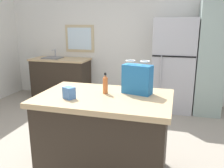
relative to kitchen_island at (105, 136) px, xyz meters
The scene contains 9 objects.
ground 0.59m from the kitchen_island, 141.69° to the left, with size 6.84×6.84×0.00m, color #9E9384.
back_wall 2.93m from the kitchen_island, 96.11° to the left, with size 5.70×0.13×2.57m.
kitchen_island is the anchor object (origin of this frame).
refrigerator 2.50m from the kitchen_island, 74.99° to the left, with size 0.77×0.71×1.76m.
tall_cabinet 2.77m from the kitchen_island, 61.77° to the left, with size 0.47×0.64×2.06m.
sink_counter 3.03m from the kitchen_island, 126.32° to the left, with size 1.28×0.59×1.09m.
shopping_bag 0.71m from the kitchen_island, 29.09° to the left, with size 0.33×0.21×0.35m.
small_box 0.63m from the kitchen_island, 149.17° to the right, with size 0.11×0.09×0.12m, color #4775B7.
bottle 0.57m from the kitchen_island, 98.67° to the left, with size 0.05×0.05×0.23m.
Camera 1 is at (0.98, -2.43, 1.66)m, focal length 37.60 mm.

